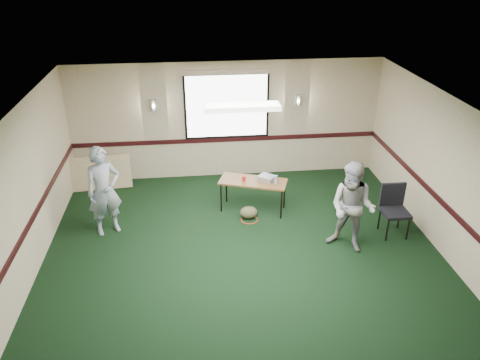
{
  "coord_description": "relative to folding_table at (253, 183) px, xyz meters",
  "views": [
    {
      "loc": [
        -0.82,
        -6.04,
        4.94
      ],
      "look_at": [
        0.0,
        1.3,
        1.2
      ],
      "focal_mm": 35.0,
      "sensor_mm": 36.0,
      "label": 1
    }
  ],
  "objects": [
    {
      "name": "ground",
      "position": [
        -0.38,
        -2.27,
        -0.62
      ],
      "size": [
        8.0,
        8.0,
        0.0
      ],
      "primitive_type": "plane",
      "color": "black",
      "rests_on": "ground"
    },
    {
      "name": "room_shell",
      "position": [
        -0.38,
        -0.15,
        0.96
      ],
      "size": [
        8.0,
        8.02,
        8.0
      ],
      "color": "tan",
      "rests_on": "ground"
    },
    {
      "name": "folding_table",
      "position": [
        0.0,
        0.0,
        0.0
      ],
      "size": [
        1.45,
        0.95,
        0.67
      ],
      "rotation": [
        0.0,
        0.0,
        -0.34
      ],
      "color": "#552F18",
      "rests_on": "ground"
    },
    {
      "name": "projector",
      "position": [
        0.28,
        -0.01,
        0.1
      ],
      "size": [
        0.4,
        0.39,
        0.1
      ],
      "primitive_type": "cube",
      "rotation": [
        0.0,
        0.0,
        -0.69
      ],
      "color": "gray",
      "rests_on": "folding_table"
    },
    {
      "name": "game_console",
      "position": [
        0.38,
        0.03,
        0.07
      ],
      "size": [
        0.24,
        0.23,
        0.05
      ],
      "primitive_type": "cube",
      "rotation": [
        0.0,
        0.0,
        -0.61
      ],
      "color": "white",
      "rests_on": "folding_table"
    },
    {
      "name": "red_cup",
      "position": [
        -0.19,
        0.02,
        0.1
      ],
      "size": [
        0.07,
        0.07,
        0.11
      ],
      "primitive_type": "cylinder",
      "color": "red",
      "rests_on": "folding_table"
    },
    {
      "name": "water_bottle",
      "position": [
        0.43,
        -0.19,
        0.14
      ],
      "size": [
        0.06,
        0.06,
        0.19
      ],
      "primitive_type": "cylinder",
      "color": "#80A9D3",
      "rests_on": "folding_table"
    },
    {
      "name": "duffel_bag",
      "position": [
        -0.13,
        -0.32,
        -0.5
      ],
      "size": [
        0.36,
        0.27,
        0.25
      ],
      "primitive_type": "ellipsoid",
      "rotation": [
        0.0,
        0.0,
        0.02
      ],
      "color": "#4C492B",
      "rests_on": "ground"
    },
    {
      "name": "cable_coil",
      "position": [
        -0.12,
        -0.4,
        -0.61
      ],
      "size": [
        0.35,
        0.35,
        0.02
      ],
      "primitive_type": "torus",
      "rotation": [
        0.0,
        0.0,
        0.02
      ],
      "color": "red",
      "rests_on": "ground"
    },
    {
      "name": "folded_table",
      "position": [
        -3.33,
        1.33,
        -0.24
      ],
      "size": [
        1.51,
        0.35,
        0.77
      ],
      "primitive_type": "cube",
      "rotation": [
        -0.21,
        0.0,
        0.09
      ],
      "color": "tan",
      "rests_on": "ground"
    },
    {
      "name": "conference_chair",
      "position": [
        2.51,
        -1.1,
        -0.06
      ],
      "size": [
        0.47,
        0.49,
        0.97
      ],
      "rotation": [
        0.0,
        0.0,
        -0.0
      ],
      "color": "black",
      "rests_on": "ground"
    },
    {
      "name": "person_left",
      "position": [
        -2.85,
        -0.49,
        0.24
      ],
      "size": [
        0.75,
        0.64,
        1.74
      ],
      "primitive_type": "imported",
      "rotation": [
        0.0,
        0.0,
        0.44
      ],
      "color": "#456698",
      "rests_on": "ground"
    },
    {
      "name": "person_right",
      "position": [
        1.53,
        -1.55,
        0.22
      ],
      "size": [
        1.03,
        1.0,
        1.68
      ],
      "primitive_type": "imported",
      "rotation": [
        0.0,
        0.0,
        -0.64
      ],
      "color": "#7686B9",
      "rests_on": "ground"
    }
  ]
}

